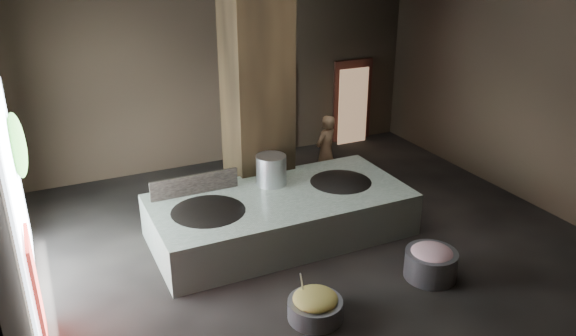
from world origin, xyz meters
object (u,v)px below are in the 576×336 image
wok_left (209,216)px  hearth_platform (281,215)px  meat_basin (431,264)px  wok_right (341,186)px  veg_basin (315,309)px  stock_pot (271,171)px  cook (326,151)px

wok_left → hearth_platform: bearing=2.0°
hearth_platform → meat_basin: size_ratio=5.54×
hearth_platform → wok_right: 1.39m
hearth_platform → veg_basin: size_ratio=5.80×
stock_pot → cook: size_ratio=0.38×
wok_left → wok_right: (2.80, 0.10, 0.00)m
hearth_platform → wok_right: bearing=2.1°
hearth_platform → veg_basin: (-0.61, -2.58, -0.27)m
veg_basin → hearth_platform: bearing=76.7°
wok_left → cook: 3.79m
wok_left → wok_right: 2.80m
wok_left → wok_right: size_ratio=1.07×
wok_right → stock_pot: stock_pot is taller
wok_right → meat_basin: (0.35, -2.47, -0.51)m
stock_pot → wok_right: bearing=-21.0°
wok_left → cook: (3.36, 1.75, 0.10)m
meat_basin → cook: bearing=87.0°
hearth_platform → veg_basin: hearth_platform is taller
hearth_platform → wok_right: (1.35, 0.05, 0.32)m
cook → hearth_platform: bearing=18.1°
stock_pot → veg_basin: 3.34m
hearth_platform → stock_pot: bearing=84.8°
cook → wok_right: bearing=47.6°
stock_pot → wok_left: bearing=-158.2°
wok_left → veg_basin: wok_left is taller
wok_right → meat_basin: wok_right is taller
stock_pot → hearth_platform: bearing=-95.2°
cook → meat_basin: (-0.22, -4.13, -0.60)m
meat_basin → hearth_platform: bearing=125.0°
wok_right → meat_basin: size_ratio=1.63×
stock_pot → cook: 2.21m
wok_left → wok_right: bearing=2.0°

